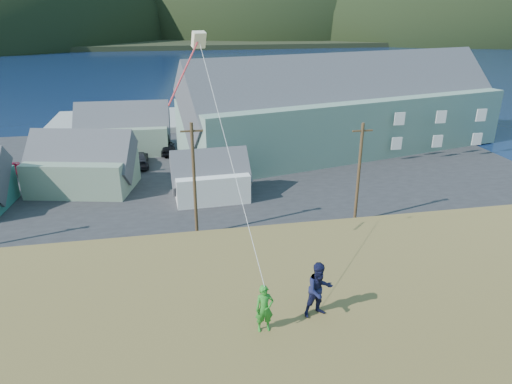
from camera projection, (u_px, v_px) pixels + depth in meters
ground at (203, 245)px, 33.45m from camera, size 900.00×900.00×0.00m
grass_strip at (205, 258)px, 31.61m from camera, size 110.00×8.00×0.10m
waterfront_lot at (190, 170)px, 48.92m from camera, size 72.00×36.00×0.12m
wharf at (142, 121)px, 68.69m from camera, size 26.00×14.00×0.90m
far_shore at (167, 31)px, 333.81m from camera, size 900.00×320.00×2.00m
far_hills at (223, 32)px, 293.48m from camera, size 760.00×265.00×143.00m
lodge at (347, 107)px, 54.19m from camera, size 40.68×19.73×13.80m
shed_palegreen_near at (82, 164)px, 42.64m from camera, size 10.64×7.93×6.95m
shed_white at (211, 177)px, 40.90m from camera, size 7.12×4.90×5.48m
shed_palegreen_far at (124, 130)px, 54.14m from camera, size 11.06×6.56×7.31m
utility_poles at (160, 185)px, 32.71m from camera, size 32.03×0.24×8.70m
parked_cars at (136, 158)px, 50.25m from camera, size 22.35×10.84×1.57m
kite_flyer_green at (264, 309)px, 13.35m from camera, size 0.56×0.38×1.51m
kite_flyer_navy at (319, 290)px, 13.97m from camera, size 1.00×0.84×1.83m
kite_rig at (197, 47)px, 15.86m from camera, size 1.21×3.33×8.92m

